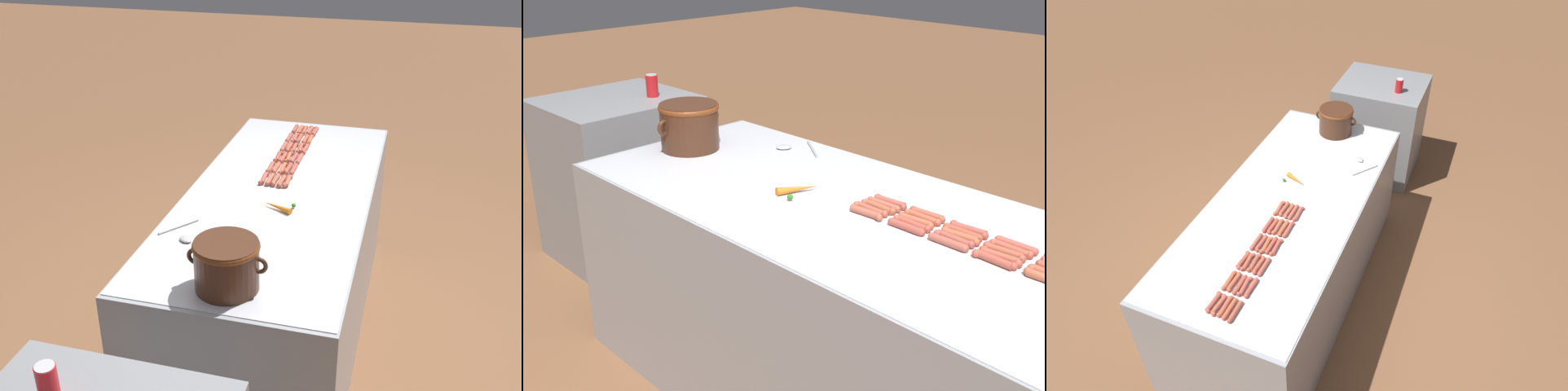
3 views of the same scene
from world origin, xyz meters
TOP-DOWN VIEW (x-y plane):
  - griddle_counter at (0.00, 0.00)m, footprint 0.97×2.23m
  - back_cabinet at (0.15, 1.80)m, footprint 0.78×0.69m
  - hot_dog_2 at (-0.02, -0.60)m, footprint 0.03×0.15m
  - hot_dog_3 at (-0.02, -0.44)m, footprint 0.03×0.15m
  - hot_dog_4 at (-0.02, -0.28)m, footprint 0.03×0.15m
  - hot_dog_5 at (-0.02, -0.11)m, footprint 0.03×0.15m
  - hot_dog_8 at (0.01, -0.60)m, footprint 0.03×0.15m
  - hot_dog_9 at (0.02, -0.44)m, footprint 0.03×0.15m
  - hot_dog_10 at (0.02, -0.28)m, footprint 0.03×0.15m
  - hot_dog_11 at (0.01, -0.10)m, footprint 0.03×0.15m
  - hot_dog_14 at (0.05, -0.60)m, footprint 0.03×0.15m
  - hot_dog_15 at (0.05, -0.44)m, footprint 0.04×0.15m
  - hot_dog_16 at (0.05, -0.27)m, footprint 0.03×0.15m
  - hot_dog_17 at (0.05, -0.11)m, footprint 0.03×0.15m
  - hot_dog_20 at (0.08, -0.60)m, footprint 0.03×0.15m
  - hot_dog_21 at (0.08, -0.43)m, footprint 0.03×0.15m
  - hot_dog_22 at (0.09, -0.27)m, footprint 0.03×0.15m
  - hot_dog_23 at (0.08, -0.11)m, footprint 0.03×0.15m
  - hot_dog_26 at (0.12, -0.60)m, footprint 0.03×0.15m
  - hot_dog_27 at (0.11, -0.44)m, footprint 0.03×0.15m
  - hot_dog_28 at (0.12, -0.27)m, footprint 0.03×0.15m
  - hot_dog_29 at (0.12, -0.11)m, footprint 0.03×0.15m
  - bean_pot at (-0.00, 0.92)m, footprint 0.34×0.27m
  - serving_spoon at (0.32, 0.58)m, footprint 0.19×0.24m
  - carrot at (-0.04, 0.20)m, footprint 0.17×0.10m
  - soda_can at (0.32, 1.68)m, footprint 0.07×0.07m

SIDE VIEW (x-z plane):
  - griddle_counter at x=0.00m, z-range 0.00..0.89m
  - back_cabinet at x=0.15m, z-range 0.00..0.94m
  - serving_spoon at x=0.32m, z-range 0.89..0.91m
  - hot_dog_2 at x=-0.02m, z-range 0.89..0.92m
  - hot_dog_3 at x=-0.02m, z-range 0.89..0.92m
  - hot_dog_4 at x=-0.02m, z-range 0.89..0.92m
  - hot_dog_5 at x=-0.02m, z-range 0.89..0.92m
  - hot_dog_8 at x=0.01m, z-range 0.89..0.92m
  - hot_dog_9 at x=0.02m, z-range 0.89..0.92m
  - hot_dog_10 at x=0.02m, z-range 0.89..0.92m
  - hot_dog_11 at x=0.01m, z-range 0.89..0.92m
  - hot_dog_14 at x=0.05m, z-range 0.89..0.92m
  - hot_dog_15 at x=0.05m, z-range 0.89..0.92m
  - hot_dog_16 at x=0.05m, z-range 0.89..0.92m
  - hot_dog_17 at x=0.05m, z-range 0.89..0.92m
  - hot_dog_20 at x=0.08m, z-range 0.89..0.92m
  - hot_dog_21 at x=0.08m, z-range 0.89..0.92m
  - hot_dog_22 at x=0.09m, z-range 0.89..0.92m
  - hot_dog_23 at x=0.08m, z-range 0.89..0.92m
  - hot_dog_26 at x=0.12m, z-range 0.89..0.92m
  - hot_dog_27 at x=0.11m, z-range 0.89..0.92m
  - hot_dog_28 at x=0.12m, z-range 0.89..0.92m
  - hot_dog_29 at x=0.12m, z-range 0.89..0.92m
  - carrot at x=-0.04m, z-range 0.89..0.92m
  - soda_can at x=0.32m, z-range 0.94..1.07m
  - bean_pot at x=0.00m, z-range 0.90..1.11m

